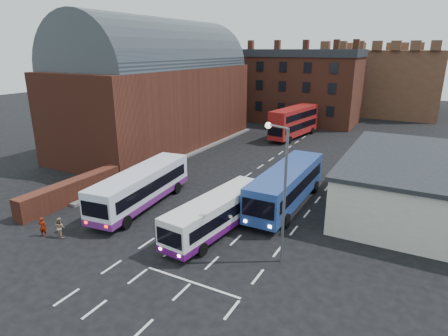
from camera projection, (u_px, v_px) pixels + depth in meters
The scene contains 13 objects.
ground at pixel (154, 238), 25.41m from camera, with size 180.00×180.00×0.00m, color black.
railway_station at pixel (158, 87), 47.69m from camera, with size 12.00×28.00×16.00m.
forecourt_wall at pixel (72, 191), 31.42m from camera, with size 1.20×10.00×1.80m, color #602B1E.
cream_building at pixel (414, 182), 29.70m from camera, with size 10.40×16.40×4.25m.
brick_terrace at pixel (292, 90), 65.00m from camera, with size 22.00×10.00×11.00m, color brown.
castle_keep at pixel (380, 81), 76.19m from camera, with size 22.00×22.00×12.00m, color brown.
bus_white_outbound at pixel (141, 185), 30.13m from camera, with size 3.76×11.29×3.02m.
bus_white_inbound at pixel (216, 212), 25.79m from camera, with size 3.17×9.79×2.62m.
bus_blue at pixel (287, 184), 30.10m from camera, with size 2.98×11.71×3.19m.
bus_red_double at pixel (294, 122), 53.52m from camera, with size 4.02×11.03×4.31m.
street_lamp at pixel (281, 182), 21.32m from camera, with size 1.61×0.76×8.32m.
pedestrian_red at pixel (43, 227), 25.52m from camera, with size 0.50×0.33×1.38m, color maroon.
pedestrian_beige at pixel (60, 227), 25.36m from camera, with size 0.70×0.54×1.44m, color #9F8365.
Camera 1 is at (14.98, -17.76, 12.29)m, focal length 30.00 mm.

